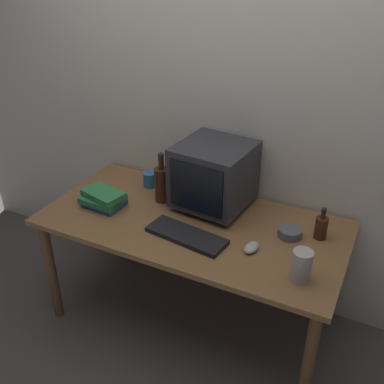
{
  "coord_description": "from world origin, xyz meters",
  "views": [
    {
      "loc": [
        0.89,
        -1.79,
        2.01
      ],
      "look_at": [
        0.0,
        0.0,
        0.88
      ],
      "focal_mm": 41.74,
      "sensor_mm": 36.0,
      "label": 1
    }
  ],
  "objects": [
    {
      "name": "ground_plane",
      "position": [
        0.0,
        0.0,
        0.0
      ],
      "size": [
        6.0,
        6.0,
        0.0
      ],
      "primitive_type": "plane",
      "color": "#56514C"
    },
    {
      "name": "back_wall",
      "position": [
        0.0,
        0.45,
        1.25
      ],
      "size": [
        4.0,
        0.08,
        2.5
      ],
      "primitive_type": "cube",
      "color": "silver",
      "rests_on": "ground"
    },
    {
      "name": "desk",
      "position": [
        0.0,
        0.0,
        0.62
      ],
      "size": [
        1.62,
        0.78,
        0.7
      ],
      "color": "olive",
      "rests_on": "ground"
    },
    {
      "name": "crt_monitor",
      "position": [
        0.03,
        0.2,
        0.9
      ],
      "size": [
        0.41,
        0.42,
        0.37
      ],
      "color": "#333338",
      "rests_on": "desk"
    },
    {
      "name": "keyboard",
      "position": [
        0.04,
        -0.15,
        0.71
      ],
      "size": [
        0.44,
        0.21,
        0.02
      ],
      "primitive_type": "cube",
      "rotation": [
        0.0,
        0.0,
        -0.13
      ],
      "color": "black",
      "rests_on": "desk"
    },
    {
      "name": "computer_mouse",
      "position": [
        0.37,
        -0.1,
        0.72
      ],
      "size": [
        0.07,
        0.11,
        0.04
      ],
      "primitive_type": "ellipsoid",
      "rotation": [
        0.0,
        0.0,
        -0.14
      ],
      "color": "beige",
      "rests_on": "desk"
    },
    {
      "name": "bottle_tall",
      "position": [
        -0.25,
        0.12,
        0.82
      ],
      "size": [
        0.08,
        0.08,
        0.3
      ],
      "color": "#472314",
      "rests_on": "desk"
    },
    {
      "name": "bottle_short",
      "position": [
        0.64,
        0.15,
        0.77
      ],
      "size": [
        0.06,
        0.06,
        0.18
      ],
      "color": "#472314",
      "rests_on": "desk"
    },
    {
      "name": "book_stack",
      "position": [
        -0.52,
        -0.08,
        0.75
      ],
      "size": [
        0.26,
        0.19,
        0.1
      ],
      "color": "#28569E",
      "rests_on": "desk"
    },
    {
      "name": "mug",
      "position": [
        -0.4,
        0.24,
        0.75
      ],
      "size": [
        0.12,
        0.08,
        0.09
      ],
      "color": "#3370B2",
      "rests_on": "desk"
    },
    {
      "name": "cd_spindle",
      "position": [
        0.51,
        0.1,
        0.72
      ],
      "size": [
        0.12,
        0.12,
        0.04
      ],
      "primitive_type": "cylinder",
      "color": "#595B66",
      "rests_on": "desk"
    },
    {
      "name": "metal_canister",
      "position": [
        0.63,
        -0.21,
        0.78
      ],
      "size": [
        0.09,
        0.09,
        0.15
      ],
      "primitive_type": "cylinder",
      "color": "#B7B2A8",
      "rests_on": "desk"
    }
  ]
}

